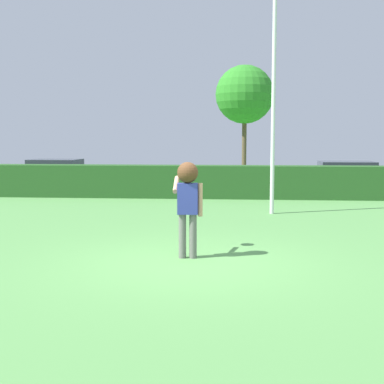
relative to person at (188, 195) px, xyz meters
name	(u,v)px	position (x,y,z in m)	size (l,w,h in m)	color
ground_plane	(190,263)	(0.08, -0.37, -1.21)	(60.00, 60.00, 0.00)	#559149
person	(188,195)	(0.00, 0.00, 0.00)	(0.59, 0.77, 1.82)	slate
frisbee	(189,175)	(-0.05, 0.82, 0.30)	(0.28, 0.28, 0.04)	red
lamppost	(274,83)	(1.98, 5.94, 2.61)	(0.24, 0.24, 6.98)	silver
hedge_row	(213,182)	(0.08, 9.83, -0.60)	(29.80, 0.90, 1.21)	#255120
parked_car_green	(56,172)	(-7.27, 13.69, -0.52)	(4.26, 1.93, 1.25)	#1E6633
parked_car_white	(346,175)	(5.50, 12.61, -0.52)	(4.22, 1.83, 1.25)	white
oak_tree	(245,95)	(1.37, 19.77, 3.35)	(3.20, 3.20, 6.18)	brown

